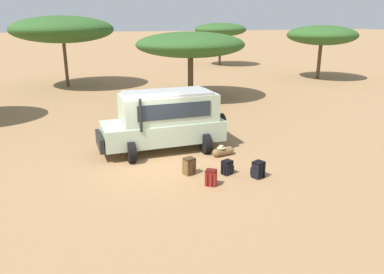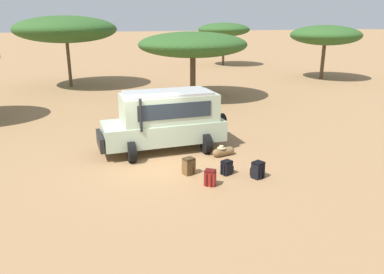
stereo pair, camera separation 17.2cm
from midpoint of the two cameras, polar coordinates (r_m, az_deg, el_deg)
The scene contains 11 objects.
ground_plane at distance 14.12m, azimuth -6.05°, elevation -4.25°, with size 320.00×320.00×0.00m, color #9E754C.
safari_vehicle at distance 15.35m, azimuth -4.41°, elevation 2.68°, with size 5.36×2.76×2.44m.
backpack_beside_front_wheel at distance 13.19m, azimuth 5.02°, elevation -4.65°, with size 0.48×0.40×0.51m.
backpack_cluster_center at distance 13.14m, azimuth -0.83°, elevation -4.47°, with size 0.47×0.47×0.60m.
backpack_near_rear_wheel at distance 12.30m, azimuth 2.51°, elevation -6.21°, with size 0.45×0.45×0.55m.
backpack_outermost at distance 13.05m, azimuth 9.66°, elevation -4.93°, with size 0.47×0.49×0.58m.
duffel_bag_low_black_case at distance 14.97m, azimuth 4.43°, elevation -2.21°, with size 0.96×0.43×0.43m.
acacia_tree_left_mid at distance 31.69m, azimuth -19.30°, elevation 15.22°, with size 7.81×7.76×5.49m.
acacia_tree_centre_back at distance 25.48m, azimuth -0.43°, elevation 13.90°, with size 7.25×6.92×4.45m.
acacia_tree_right_mid at distance 44.94m, azimuth 4.22°, elevation 16.01°, with size 5.94×6.05×4.84m.
acacia_tree_far_right at distance 36.24m, azimuth 19.03°, elevation 14.45°, with size 5.99×6.38×4.73m.
Camera 1 is at (-3.00, -12.76, 5.21)m, focal length 35.00 mm.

